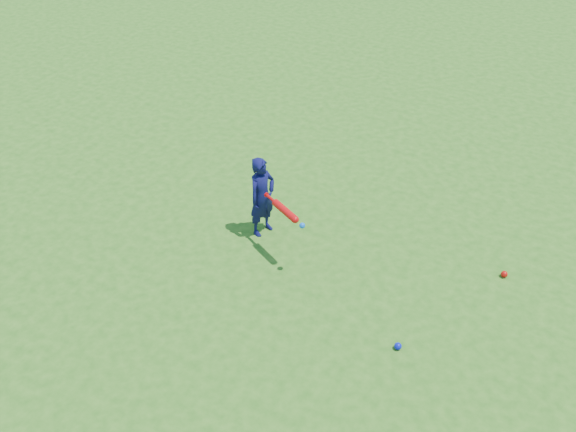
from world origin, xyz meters
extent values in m
plane|color=#2B6618|center=(0.00, 0.00, 0.00)|extent=(80.00, 80.00, 0.00)
imported|color=#0E0F45|center=(0.54, 0.02, 0.48)|extent=(0.31, 0.40, 0.97)
sphere|color=red|center=(3.16, 0.55, 0.04)|extent=(0.07, 0.07, 0.07)
sphere|color=#0B15C4|center=(2.52, -0.92, 0.04)|extent=(0.07, 0.07, 0.07)
cylinder|color=red|center=(0.66, -0.09, 0.62)|extent=(0.04, 0.05, 0.05)
cylinder|color=red|center=(0.73, -0.13, 0.62)|extent=(0.17, 0.11, 0.03)
cylinder|color=red|center=(0.97, -0.25, 0.62)|extent=(0.36, 0.24, 0.08)
sphere|color=red|center=(1.13, -0.34, 0.62)|extent=(0.08, 0.08, 0.08)
sphere|color=blue|center=(1.24, -0.39, 0.62)|extent=(0.06, 0.06, 0.06)
camera|label=1|loc=(3.53, -4.93, 4.60)|focal=40.00mm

